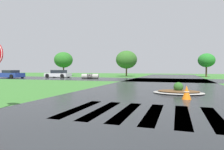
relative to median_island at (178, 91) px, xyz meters
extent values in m
cube|color=#232628|center=(-1.25, -0.13, -0.13)|extent=(10.13, 80.00, 0.01)
cube|color=#232628|center=(-1.25, 14.30, -0.13)|extent=(90.00, 9.12, 0.01)
cube|color=white|center=(-3.50, -5.77, -0.13)|extent=(0.45, 3.35, 0.01)
cube|color=white|center=(-2.60, -5.77, -0.13)|extent=(0.45, 3.35, 0.01)
cube|color=white|center=(-1.70, -5.77, -0.13)|extent=(0.45, 3.35, 0.01)
cube|color=white|center=(-0.80, -5.77, -0.13)|extent=(0.45, 3.35, 0.01)
cube|color=white|center=(0.10, -5.77, -0.13)|extent=(0.45, 3.35, 0.01)
cube|color=white|center=(1.00, -5.77, -0.13)|extent=(0.45, 3.35, 0.01)
ellipsoid|color=#9E9B93|center=(0.00, 0.00, -0.07)|extent=(2.92, 2.00, 0.12)
ellipsoid|color=brown|center=(0.00, 0.00, 0.02)|extent=(2.39, 1.64, 0.10)
sphere|color=#2D6023|center=(0.00, 0.00, 0.27)|extent=(0.56, 0.56, 0.56)
cube|color=navy|center=(-24.84, 11.97, 0.37)|extent=(4.60, 2.30, 0.66)
cube|color=#1E232B|center=(-24.66, 11.95, 0.91)|extent=(2.10, 1.83, 0.43)
cylinder|color=black|center=(-26.25, 13.08, 0.19)|extent=(0.66, 0.28, 0.64)
cylinder|color=black|center=(-23.44, 10.85, 0.19)|extent=(0.66, 0.28, 0.64)
cylinder|color=black|center=(-23.25, 12.79, 0.19)|extent=(0.66, 0.28, 0.64)
cube|color=silver|center=(-19.12, 16.40, 0.31)|extent=(4.26, 1.90, 0.56)
cube|color=#1E232B|center=(-18.96, 16.39, 0.86)|extent=(2.19, 1.65, 0.53)
cylinder|color=black|center=(-20.57, 15.46, 0.19)|extent=(0.64, 0.23, 0.64)
cylinder|color=black|center=(-20.55, 17.37, 0.19)|extent=(0.64, 0.23, 0.64)
cylinder|color=black|center=(-17.69, 15.42, 0.19)|extent=(0.64, 0.23, 0.64)
cylinder|color=black|center=(-17.67, 17.34, 0.19)|extent=(0.64, 0.23, 0.64)
cylinder|color=#9E9B93|center=(-12.71, 14.35, 0.22)|extent=(1.77, 1.01, 0.71)
cylinder|color=#9E9B93|center=(-11.90, 14.51, 0.22)|extent=(1.77, 1.01, 0.71)
cone|color=orange|center=(0.37, -2.21, 0.20)|extent=(0.43, 0.43, 0.67)
torus|color=white|center=(0.37, -2.21, 0.23)|extent=(0.26, 0.26, 0.04)
cube|color=orange|center=(0.37, -2.21, -0.12)|extent=(0.36, 0.36, 0.03)
cylinder|color=#4C3823|center=(-23.50, 25.11, 0.87)|extent=(0.28, 0.28, 2.01)
ellipsoid|color=#296D22|center=(-23.50, 25.11, 3.26)|extent=(3.96, 3.96, 3.37)
cylinder|color=#4C3823|center=(-9.42, 24.83, 0.77)|extent=(0.28, 0.28, 1.80)
ellipsoid|color=#326624|center=(-9.42, 24.83, 3.09)|extent=(4.07, 4.07, 3.46)
cylinder|color=#4C3823|center=(4.84, 26.72, 0.85)|extent=(0.28, 0.28, 1.97)
ellipsoid|color=#247726|center=(4.84, 26.72, 2.85)|extent=(2.92, 2.92, 2.48)
camera|label=1|loc=(-0.06, -12.33, 1.33)|focal=31.82mm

